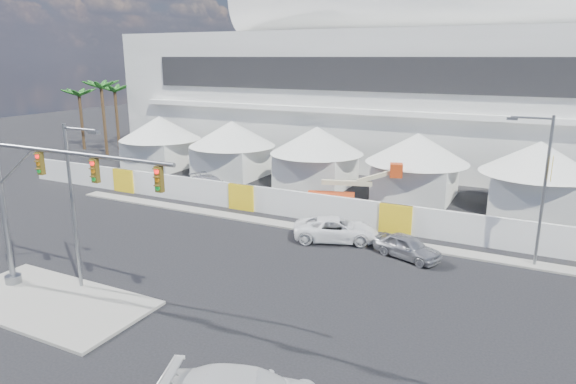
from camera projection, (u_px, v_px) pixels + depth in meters
The scene contains 13 objects.
ground at pixel (189, 304), 24.47m from camera, with size 160.00×160.00×0.00m, color black.
median_island at pixel (49, 302), 24.49m from camera, with size 10.00×5.00×0.15m, color gray.
stadium at pixel (495, 76), 54.01m from camera, with size 80.00×24.80×21.98m.
tent_row at pixel (364, 156), 44.13m from camera, with size 53.40×8.40×5.40m.
hoarding_fence at pixel (396, 219), 34.08m from camera, with size 70.00×0.25×2.00m, color white.
palm_cluster at pixel (115, 95), 62.79m from camera, with size 10.60×10.60×8.55m.
sedan_silver at pixel (407, 247), 29.91m from camera, with size 4.09×1.64×1.39m, color #ACADB1.
pickup_curb at pixel (336, 229), 32.75m from camera, with size 5.38×2.48×1.50m, color white.
lot_car_c at pixel (211, 184), 44.43m from camera, with size 4.82×1.96×1.40m, color silver.
traffic_mast at pixel (32, 202), 24.29m from camera, with size 11.35×0.80×8.25m.
streetlight_median at pixel (75, 197), 24.79m from camera, with size 2.28×0.23×8.24m.
streetlight_curb at pixel (541, 181), 27.71m from camera, with size 2.51×0.56×8.47m.
boom_lift at pixel (339, 196), 39.54m from camera, with size 7.46×2.65×3.67m.
Camera 1 is at (14.31, -17.73, 11.44)m, focal length 32.00 mm.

